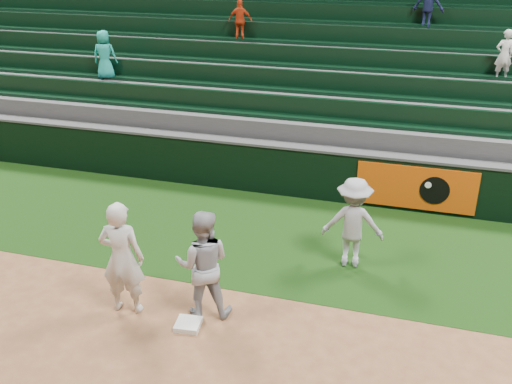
% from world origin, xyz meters
% --- Properties ---
extents(ground, '(70.00, 70.00, 0.00)m').
position_xyz_m(ground, '(0.00, 0.00, 0.00)').
color(ground, brown).
rests_on(ground, ground).
extents(foul_grass, '(36.00, 4.20, 0.01)m').
position_xyz_m(foul_grass, '(0.00, 3.00, 0.00)').
color(foul_grass, black).
rests_on(foul_grass, ground).
extents(first_base, '(0.43, 0.43, 0.09)m').
position_xyz_m(first_base, '(-0.26, -0.27, 0.04)').
color(first_base, white).
rests_on(first_base, ground).
extents(first_baseman, '(0.78, 0.57, 1.98)m').
position_xyz_m(first_baseman, '(-1.41, -0.12, 0.99)').
color(first_baseman, silver).
rests_on(first_baseman, ground).
extents(baserunner, '(1.05, 0.91, 1.85)m').
position_xyz_m(baserunner, '(-0.14, 0.17, 0.93)').
color(baserunner, '#9FA1AA').
rests_on(baserunner, ground).
extents(base_coach, '(1.19, 0.75, 1.75)m').
position_xyz_m(base_coach, '(1.95, 2.37, 0.88)').
color(base_coach, '#A4A6B1').
rests_on(base_coach, foul_grass).
extents(field_wall, '(36.00, 0.45, 1.25)m').
position_xyz_m(field_wall, '(0.03, 5.20, 0.63)').
color(field_wall, black).
rests_on(field_wall, ground).
extents(stadium_seating, '(36.00, 5.95, 4.85)m').
position_xyz_m(stadium_seating, '(-0.00, 8.97, 1.70)').
color(stadium_seating, '#3B3B3E').
rests_on(stadium_seating, ground).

